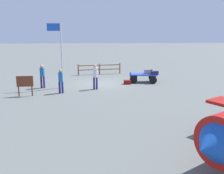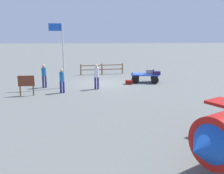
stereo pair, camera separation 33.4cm
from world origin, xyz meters
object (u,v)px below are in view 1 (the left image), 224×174
(suitcase_grey, at_px, (127,82))
(flagpole, at_px, (60,49))
(worker_trailing, at_px, (61,80))
(worker_lead, at_px, (95,75))
(luggage_cart, at_px, (143,76))
(worker_supervisor, at_px, (42,74))
(suitcase_dark, at_px, (149,71))
(suitcase_tan, at_px, (147,72))
(signboard, at_px, (25,83))
(suitcase_maroon, at_px, (155,73))

(suitcase_grey, distance_m, flagpole, 5.74)
(worker_trailing, bearing_deg, worker_lead, -156.09)
(worker_lead, height_order, flagpole, flagpole)
(luggage_cart, bearing_deg, worker_supervisor, 11.72)
(suitcase_dark, height_order, worker_trailing, worker_trailing)
(suitcase_dark, relative_size, suitcase_tan, 0.93)
(luggage_cart, height_order, suitcase_tan, suitcase_tan)
(worker_lead, distance_m, signboard, 4.80)
(worker_trailing, distance_m, flagpole, 2.51)
(suitcase_maroon, relative_size, worker_supervisor, 0.32)
(suitcase_dark, relative_size, signboard, 0.41)
(suitcase_dark, height_order, flagpole, flagpole)
(suitcase_maroon, height_order, suitcase_grey, suitcase_maroon)
(flagpole, bearing_deg, luggage_cart, -165.33)
(suitcase_maroon, height_order, worker_lead, worker_lead)
(worker_lead, bearing_deg, signboard, 20.58)
(suitcase_grey, height_order, worker_trailing, worker_trailing)
(suitcase_tan, relative_size, worker_supervisor, 0.34)
(suitcase_grey, xyz_separation_m, worker_trailing, (4.80, 2.63, 0.77))
(suitcase_maroon, bearing_deg, worker_trailing, 22.11)
(suitcase_grey, height_order, worker_supervisor, worker_supervisor)
(suitcase_tan, relative_size, signboard, 0.44)
(luggage_cart, distance_m, suitcase_maroon, 1.03)
(suitcase_dark, bearing_deg, luggage_cart, 39.08)
(suitcase_grey, bearing_deg, luggage_cart, -153.46)
(suitcase_maroon, xyz_separation_m, flagpole, (7.21, 1.21, 1.97))
(luggage_cart, xyz_separation_m, suitcase_grey, (1.35, 0.68, -0.35))
(luggage_cart, bearing_deg, suitcase_grey, 26.54)
(suitcase_dark, distance_m, suitcase_grey, 2.34)
(suitcase_tan, bearing_deg, suitcase_dark, -111.73)
(worker_trailing, xyz_separation_m, flagpole, (0.19, -1.64, 1.89))
(luggage_cart, distance_m, worker_supervisor, 7.88)
(suitcase_dark, relative_size, worker_trailing, 0.33)
(suitcase_maroon, relative_size, suitcase_tan, 0.94)
(flagpole, xyz_separation_m, signboard, (1.99, 2.30, -1.95))
(worker_supervisor, bearing_deg, luggage_cart, -168.28)
(signboard, bearing_deg, suitcase_dark, -153.58)
(worker_lead, height_order, signboard, worker_lead)
(luggage_cart, relative_size, suitcase_maroon, 4.24)
(suitcase_maroon, relative_size, worker_trailing, 0.34)
(signboard, bearing_deg, flagpole, -130.82)
(suitcase_maroon, distance_m, suitcase_dark, 0.96)
(suitcase_grey, bearing_deg, worker_trailing, 28.66)
(suitcase_grey, relative_size, worker_supervisor, 0.34)
(worker_lead, xyz_separation_m, worker_supervisor, (3.85, -0.68, -0.02))
(luggage_cart, relative_size, suitcase_tan, 4.00)
(luggage_cart, distance_m, suitcase_tan, 0.52)
(luggage_cart, xyz_separation_m, worker_lead, (3.85, 2.28, 0.52))
(suitcase_tan, distance_m, flagpole, 7.15)
(worker_lead, bearing_deg, suitcase_tan, -152.49)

